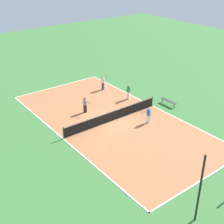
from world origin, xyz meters
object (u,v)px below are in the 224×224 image
object	(u,v)px
bench	(168,101)
tennis_ball_right_alley	(143,110)
player_far_green	(128,91)
fence_post_back_right	(200,189)
player_baseline_gray	(85,104)
tennis_ball_near_net	(111,148)
player_near_blue	(148,114)
tennis_net	(112,116)
player_far_white	(103,82)
tennis_ball_midcourt	(101,115)

from	to	relation	value
bench	tennis_ball_right_alley	bearing A→B (deg)	-101.66
player_far_green	fence_post_back_right	bearing A→B (deg)	25.56
bench	player_baseline_gray	bearing A→B (deg)	-115.86
bench	player_far_green	size ratio (longest dim) A/B	1.16
tennis_ball_right_alley	player_baseline_gray	bearing A→B (deg)	-33.27
tennis_ball_near_net	tennis_ball_right_alley	distance (m)	7.25
player_near_blue	player_baseline_gray	world-z (taller)	player_baseline_gray
tennis_net	player_far_green	xyz separation A→B (m)	(-4.20, -2.72, 0.41)
player_far_white	tennis_ball_midcourt	size ratio (longest dim) A/B	23.50
player_near_blue	player_far_green	xyz separation A→B (m)	(-1.85, -4.93, 0.08)
player_baseline_gray	fence_post_back_right	world-z (taller)	fence_post_back_right
player_far_white	tennis_ball_right_alley	bearing A→B (deg)	-119.65
tennis_ball_near_net	fence_post_back_right	bearing A→B (deg)	86.41
player_far_white	tennis_ball_right_alley	xyz separation A→B (m)	(-0.04, 6.49, -0.88)
player_far_green	tennis_ball_midcourt	world-z (taller)	player_far_green
player_near_blue	tennis_ball_midcourt	world-z (taller)	player_near_blue
tennis_net	bench	size ratio (longest dim) A/B	5.31
tennis_ball_near_net	player_baseline_gray	bearing A→B (deg)	-105.59
tennis_net	tennis_ball_near_net	distance (m)	4.54
player_far_white	tennis_ball_midcourt	bearing A→B (deg)	-157.42
bench	player_far_white	bearing A→B (deg)	-157.81
player_far_white	player_baseline_gray	bearing A→B (deg)	-172.96
player_far_green	player_baseline_gray	bearing A→B (deg)	-39.20
player_near_blue	tennis_ball_right_alley	bearing A→B (deg)	-112.02
tennis_ball_near_net	tennis_ball_midcourt	bearing A→B (deg)	-117.85
tennis_ball_near_net	tennis_ball_right_alley	bearing A→B (deg)	-152.18
player_far_green	player_baseline_gray	distance (m)	5.20
player_far_green	tennis_ball_near_net	size ratio (longest dim) A/B	23.77
tennis_ball_near_net	tennis_ball_midcourt	world-z (taller)	same
tennis_net	tennis_ball_right_alley	world-z (taller)	tennis_net
bench	player_near_blue	distance (m)	4.40
tennis_net	bench	xyz separation A→B (m)	(-6.48, 0.76, -0.14)
player_baseline_gray	fence_post_back_right	size ratio (longest dim) A/B	0.34
bench	tennis_ball_near_net	distance (m)	9.69
player_near_blue	player_far_green	size ratio (longest dim) A/B	0.92
player_far_white	player_near_blue	world-z (taller)	player_far_white
tennis_net	fence_post_back_right	bearing A→B (deg)	74.67
tennis_ball_midcourt	fence_post_back_right	world-z (taller)	fence_post_back_right
player_near_blue	player_far_green	world-z (taller)	player_far_green
fence_post_back_right	player_near_blue	bearing A→B (deg)	-119.76
fence_post_back_right	tennis_ball_right_alley	bearing A→B (deg)	-120.15
player_far_white	fence_post_back_right	distance (m)	19.76
player_near_blue	tennis_ball_midcourt	size ratio (longest dim) A/B	21.83
player_far_white	player_near_blue	size ratio (longest dim) A/B	1.08
player_baseline_gray	tennis_ball_right_alley	xyz separation A→B (m)	(-4.62, 3.03, -0.84)
player_baseline_gray	tennis_ball_midcourt	xyz separation A→B (m)	(-0.85, 1.42, -0.84)
bench	fence_post_back_right	xyz separation A→B (m)	(9.81, 11.38, 1.83)
bench	tennis_ball_midcourt	xyz separation A→B (m)	(6.63, -2.20, -0.34)
player_far_green	tennis_ball_right_alley	size ratio (longest dim) A/B	23.77
bench	player_far_green	distance (m)	4.19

